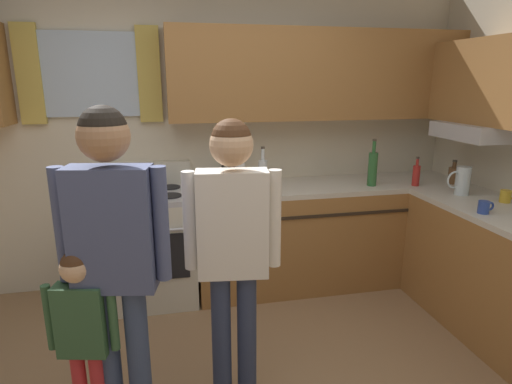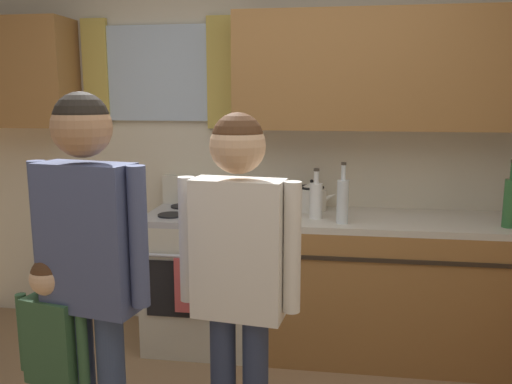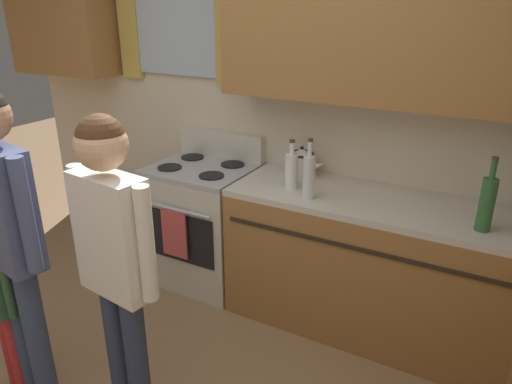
# 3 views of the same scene
# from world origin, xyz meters

# --- Properties ---
(back_wall_unit) EXTENTS (4.60, 0.42, 2.60)m
(back_wall_unit) POSITION_xyz_m (0.10, 1.82, 1.51)
(back_wall_unit) COLOR beige
(back_wall_unit) RESTS_ON ground
(stove_oven) EXTENTS (0.71, 0.67, 1.10)m
(stove_oven) POSITION_xyz_m (-0.42, 1.54, 0.47)
(stove_oven) COLOR beige
(stove_oven) RESTS_ON ground
(bottle_tall_clear) EXTENTS (0.07, 0.07, 0.37)m
(bottle_tall_clear) POSITION_xyz_m (0.47, 1.36, 1.04)
(bottle_tall_clear) COLOR silver
(bottle_tall_clear) RESTS_ON kitchen_counter_run
(bottle_wine_green) EXTENTS (0.08, 0.08, 0.39)m
(bottle_wine_green) POSITION_xyz_m (1.43, 1.40, 1.05)
(bottle_wine_green) COLOR #2D6633
(bottle_wine_green) RESTS_ON kitchen_counter_run
(bottle_milk_white) EXTENTS (0.08, 0.08, 0.31)m
(bottle_milk_white) POSITION_xyz_m (0.31, 1.47, 1.02)
(bottle_milk_white) COLOR white
(bottle_milk_white) RESTS_ON kitchen_counter_run
(stovetop_kettle) EXTENTS (0.27, 0.20, 0.21)m
(stovetop_kettle) POSITION_xyz_m (0.28, 1.71, 1.00)
(stovetop_kettle) COLOR silver
(stovetop_kettle) RESTS_ON kitchen_counter_run
(adult_holding_child) EXTENTS (0.51, 0.23, 1.66)m
(adult_holding_child) POSITION_xyz_m (-0.51, 0.11, 1.05)
(adult_holding_child) COLOR #38476B
(adult_holding_child) RESTS_ON ground
(adult_in_plaid) EXTENTS (0.49, 0.21, 1.59)m
(adult_in_plaid) POSITION_xyz_m (0.05, 0.21, 1.00)
(adult_in_plaid) COLOR #2D3856
(adult_in_plaid) RESTS_ON ground
(small_child) EXTENTS (0.34, 0.15, 1.03)m
(small_child) POSITION_xyz_m (-0.69, 0.09, 0.64)
(small_child) COLOR red
(small_child) RESTS_ON ground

